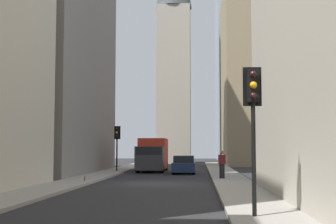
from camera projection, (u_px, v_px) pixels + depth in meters
ground_plane at (153, 183)px, 26.77m from camera, size 135.00×135.00×0.00m
sidewalk_right at (75, 182)px, 27.07m from camera, size 90.00×2.20×0.14m
sidewalk_left at (233, 183)px, 26.48m from camera, size 90.00×2.20×0.14m
building_left_far at (265, 78)px, 56.98m from camera, size 13.79×10.00×20.83m
church_spire at (174, 29)px, 64.67m from camera, size 4.93×4.93×35.02m
delivery_truck at (153, 155)px, 40.59m from camera, size 6.46×2.25×2.84m
sedan_navy at (184, 165)px, 37.35m from camera, size 4.30×1.78×1.42m
traffic_light_foreground at (253, 105)px, 13.06m from camera, size 0.43×0.52×4.12m
traffic_light_midblock at (117, 138)px, 39.40m from camera, size 0.43×0.52×3.72m
pedestrian at (222, 163)px, 29.21m from camera, size 0.26×0.44×1.71m
discarded_bottle at (85, 179)px, 26.96m from camera, size 0.07×0.07×0.27m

